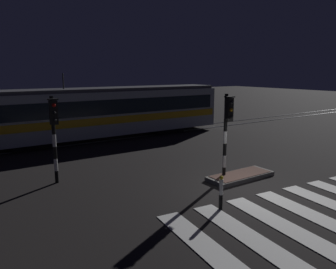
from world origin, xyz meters
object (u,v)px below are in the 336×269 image
(traffic_light_corner_far_left, at_px, (54,127))
(tram, at_px, (104,112))
(traffic_light_median_centre, at_px, (227,124))
(bollard_island_edge, at_px, (221,193))

(traffic_light_corner_far_left, xyz_separation_m, tram, (4.91, 6.96, -0.48))
(tram, bearing_deg, traffic_light_corner_far_left, -125.24)
(traffic_light_corner_far_left, height_order, tram, tram)
(traffic_light_corner_far_left, height_order, traffic_light_median_centre, traffic_light_median_centre)
(traffic_light_median_centre, bearing_deg, traffic_light_corner_far_left, 150.20)
(traffic_light_median_centre, distance_m, bollard_island_edge, 3.44)
(traffic_light_median_centre, xyz_separation_m, tram, (-0.82, 10.24, -0.51))
(tram, height_order, bollard_island_edge, tram)
(bollard_island_edge, bearing_deg, tram, 83.77)
(traffic_light_corner_far_left, height_order, bollard_island_edge, traffic_light_corner_far_left)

